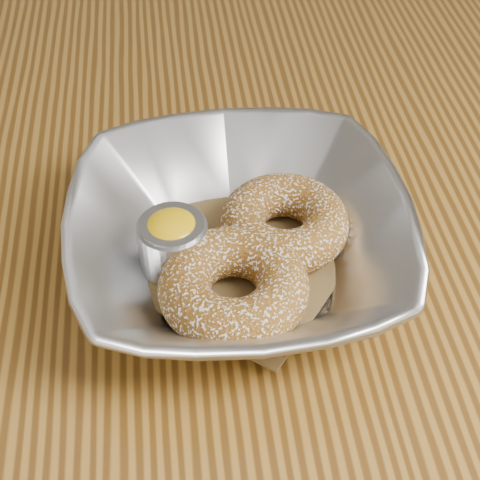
{
  "coord_description": "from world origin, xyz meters",
  "views": [
    {
      "loc": [
        -0.08,
        -0.45,
        1.16
      ],
      "look_at": [
        -0.04,
        -0.08,
        0.78
      ],
      "focal_mm": 55.0,
      "sensor_mm": 36.0,
      "label": 1
    }
  ],
  "objects": [
    {
      "name": "ramekin",
      "position": [
        -0.09,
        -0.08,
        0.78
      ],
      "size": [
        0.05,
        0.05,
        0.05
      ],
      "color": "#B8BBBF",
      "rests_on": "table"
    },
    {
      "name": "donut_front",
      "position": [
        -0.05,
        -0.12,
        0.78
      ],
      "size": [
        0.14,
        0.14,
        0.04
      ],
      "primitive_type": "torus",
      "rotation": [
        0.0,
        0.0,
        0.51
      ],
      "color": "brown",
      "rests_on": "parchment"
    },
    {
      "name": "donut_back",
      "position": [
        -0.0,
        -0.06,
        0.78
      ],
      "size": [
        0.1,
        0.1,
        0.03
      ],
      "primitive_type": "torus",
      "rotation": [
        0.0,
        0.0,
        0.06
      ],
      "color": "brown",
      "rests_on": "parchment"
    },
    {
      "name": "parchment",
      "position": [
        -0.04,
        -0.08,
        0.76
      ],
      "size": [
        0.2,
        0.2,
        0.0
      ],
      "primitive_type": "cube",
      "rotation": [
        0.0,
        0.0,
        0.9
      ],
      "color": "brown",
      "rests_on": "table"
    },
    {
      "name": "table",
      "position": [
        0.0,
        0.0,
        0.65
      ],
      "size": [
        1.2,
        0.8,
        0.75
      ],
      "color": "brown",
      "rests_on": "ground_plane"
    },
    {
      "name": "serving_bowl",
      "position": [
        -0.04,
        -0.08,
        0.78
      ],
      "size": [
        0.25,
        0.25,
        0.06
      ],
      "primitive_type": "imported",
      "color": "#B8BBBF",
      "rests_on": "table"
    }
  ]
}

